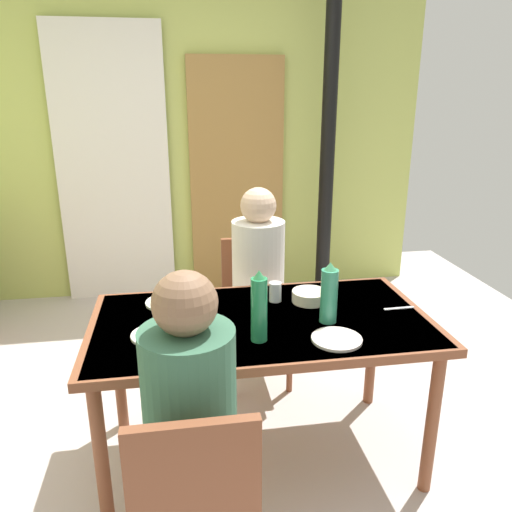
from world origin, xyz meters
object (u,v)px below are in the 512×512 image
(dining_table, at_px, (261,333))
(water_bottle_green_near, at_px, (259,308))
(chair_near_diner, at_px, (195,502))
(chair_far_diner, at_px, (255,301))
(water_bottle_green_far, at_px, (329,294))
(person_near_diner, at_px, (189,399))
(person_far_diner, at_px, (259,264))
(serving_bowl_center, at_px, (309,296))

(dining_table, bearing_deg, water_bottle_green_near, -102.82)
(dining_table, xyz_separation_m, chair_near_diner, (-0.34, -0.76, -0.17))
(chair_far_diner, distance_m, water_bottle_green_far, 0.93)
(dining_table, bearing_deg, person_near_diner, -118.77)
(water_bottle_green_far, bearing_deg, person_far_diner, 105.57)
(dining_table, distance_m, person_near_diner, 0.72)
(chair_far_diner, xyz_separation_m, person_far_diner, (-0.00, -0.14, 0.28))
(dining_table, xyz_separation_m, person_near_diner, (-0.34, -0.63, 0.11))
(person_near_diner, relative_size, water_bottle_green_far, 2.77)
(dining_table, xyz_separation_m, chair_far_diner, (0.09, 0.76, -0.17))
(dining_table, distance_m, water_bottle_green_far, 0.36)
(water_bottle_green_far, bearing_deg, dining_table, 165.93)
(person_near_diner, relative_size, serving_bowl_center, 4.53)
(serving_bowl_center, bearing_deg, water_bottle_green_far, -84.10)
(chair_far_diner, distance_m, person_far_diner, 0.31)
(dining_table, relative_size, water_bottle_green_far, 5.48)
(chair_near_diner, xyz_separation_m, person_near_diner, (-0.00, 0.14, 0.28))
(chair_far_diner, height_order, person_near_diner, person_near_diner)
(person_far_diner, relative_size, water_bottle_green_far, 2.77)
(chair_far_diner, height_order, serving_bowl_center, chair_far_diner)
(water_bottle_green_near, height_order, serving_bowl_center, water_bottle_green_near)
(water_bottle_green_near, relative_size, water_bottle_green_far, 1.10)
(dining_table, bearing_deg, chair_near_diner, -114.27)
(water_bottle_green_near, bearing_deg, dining_table, 77.18)
(person_near_diner, relative_size, person_far_diner, 1.00)
(dining_table, bearing_deg, person_far_diner, 81.51)
(dining_table, relative_size, person_near_diner, 1.98)
(dining_table, relative_size, water_bottle_green_near, 4.99)
(chair_near_diner, height_order, person_far_diner, person_far_diner)
(person_far_diner, distance_m, serving_bowl_center, 0.50)
(chair_near_diner, bearing_deg, serving_bowl_center, 56.45)
(dining_table, relative_size, chair_far_diner, 1.75)
(chair_far_diner, distance_m, water_bottle_green_near, 1.04)
(water_bottle_green_far, bearing_deg, chair_far_diner, 103.12)
(chair_near_diner, distance_m, person_far_diner, 1.48)
(person_near_diner, distance_m, serving_bowl_center, 0.99)
(dining_table, xyz_separation_m, water_bottle_green_far, (0.29, -0.07, 0.20))
(person_far_diner, xyz_separation_m, water_bottle_green_near, (-0.14, -0.82, 0.10))
(person_far_diner, relative_size, water_bottle_green_near, 2.52)
(water_bottle_green_near, height_order, water_bottle_green_far, water_bottle_green_near)
(dining_table, distance_m, serving_bowl_center, 0.32)
(serving_bowl_center, bearing_deg, chair_near_diner, -123.55)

